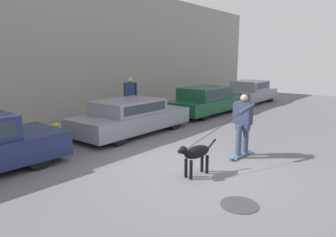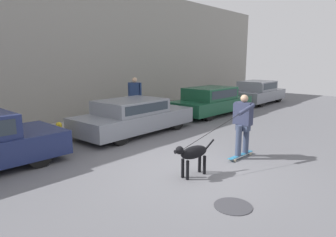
# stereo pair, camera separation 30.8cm
# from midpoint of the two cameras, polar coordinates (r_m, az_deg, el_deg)

# --- Properties ---
(ground_plane) EXTENTS (36.00, 36.00, 0.00)m
(ground_plane) POSITION_cam_midpoint_polar(r_m,az_deg,el_deg) (7.11, 3.80, -9.51)
(ground_plane) COLOR slate
(back_wall) EXTENTS (32.00, 0.30, 5.76)m
(back_wall) POSITION_cam_midpoint_polar(r_m,az_deg,el_deg) (12.18, -24.82, 11.88)
(back_wall) COLOR gray
(back_wall) RESTS_ON ground_plane
(sidewalk_curb) EXTENTS (30.00, 2.28, 0.10)m
(sidewalk_curb) POSITION_cam_midpoint_polar(r_m,az_deg,el_deg) (11.28, -20.70, -2.18)
(sidewalk_curb) COLOR gray
(sidewalk_curb) RESTS_ON ground_plane
(parked_car_1) EXTENTS (4.38, 1.88, 1.18)m
(parked_car_1) POSITION_cam_midpoint_polar(r_m,az_deg,el_deg) (10.37, -7.87, 0.31)
(parked_car_1) COLOR black
(parked_car_1) RESTS_ON ground_plane
(parked_car_2) EXTENTS (4.43, 1.85, 1.27)m
(parked_car_2) POSITION_cam_midpoint_polar(r_m,az_deg,el_deg) (14.07, 6.68, 3.32)
(parked_car_2) COLOR black
(parked_car_2) RESTS_ON ground_plane
(parked_car_3) EXTENTS (4.03, 1.78, 1.31)m
(parked_car_3) POSITION_cam_midpoint_polar(r_m,az_deg,el_deg) (18.36, 14.96, 4.88)
(parked_car_3) COLOR black
(parked_car_3) RESTS_ON ground_plane
(dog) EXTENTS (1.16, 0.40, 0.75)m
(dog) POSITION_cam_midpoint_polar(r_m,az_deg,el_deg) (6.54, 3.99, -6.65)
(dog) COLOR black
(dog) RESTS_ON ground_plane
(skateboarder) EXTENTS (2.74, 0.62, 1.64)m
(skateboarder) POSITION_cam_midpoint_polar(r_m,az_deg,el_deg) (7.91, 12.97, -0.64)
(skateboarder) COLOR beige
(skateboarder) RESTS_ON ground_plane
(pedestrian_with_bag) EXTENTS (0.46, 0.63, 1.69)m
(pedestrian_with_bag) POSITION_cam_midpoint_polar(r_m,az_deg,el_deg) (12.64, -7.94, 4.34)
(pedestrian_with_bag) COLOR #28282D
(pedestrian_with_bag) RESTS_ON sidewalk_curb
(manhole_cover) EXTENTS (0.67, 0.67, 0.01)m
(manhole_cover) POSITION_cam_midpoint_polar(r_m,az_deg,el_deg) (5.56, 11.83, -15.81)
(manhole_cover) COLOR #38383D
(manhole_cover) RESTS_ON ground_plane
(fire_hydrant) EXTENTS (0.18, 0.18, 0.67)m
(fire_hydrant) POSITION_cam_midpoint_polar(r_m,az_deg,el_deg) (9.60, -21.30, -2.63)
(fire_hydrant) COLOR gold
(fire_hydrant) RESTS_ON ground_plane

